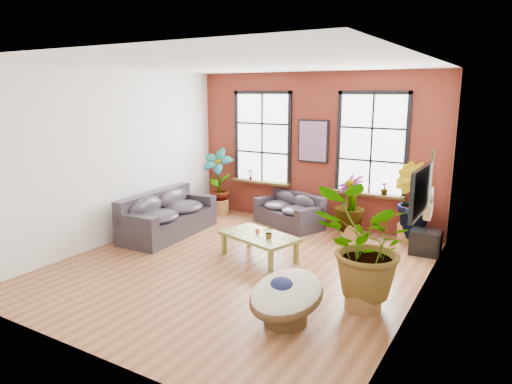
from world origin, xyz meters
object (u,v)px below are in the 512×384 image
Objects in this scene: sofa_left at (167,216)px; coffee_table at (259,237)px; sofa_back at (290,211)px; papasan_chair at (286,296)px.

coffee_table is at bearing -99.58° from sofa_left.
sofa_left reaches higher than sofa_back.
sofa_back is 1.37× the size of papasan_chair.
sofa_left reaches higher than papasan_chair.
papasan_chair is at bearing -42.25° from sofa_back.
sofa_back is at bearing 117.89° from coffee_table.
papasan_chair is (4.01, -2.21, -0.03)m from sofa_left.
sofa_back is 0.77× the size of sofa_left.
coffee_table is 2.48m from papasan_chair.
sofa_left is 1.79× the size of papasan_chair.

